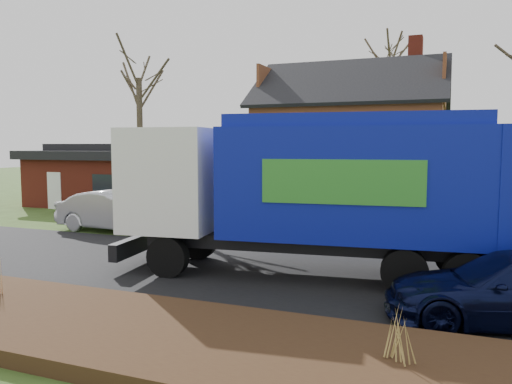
% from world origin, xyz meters
% --- Properties ---
extents(ground, '(120.00, 120.00, 0.00)m').
position_xyz_m(ground, '(0.00, 0.00, 0.00)').
color(ground, '#314918').
rests_on(ground, ground).
extents(road, '(80.00, 7.00, 0.02)m').
position_xyz_m(road, '(0.00, 0.00, 0.01)').
color(road, black).
rests_on(road, ground).
extents(mulch_verge, '(80.00, 3.50, 0.30)m').
position_xyz_m(mulch_verge, '(0.00, -5.30, 0.15)').
color(mulch_verge, '#311C10').
rests_on(mulch_verge, ground).
extents(main_house, '(12.95, 8.95, 9.26)m').
position_xyz_m(main_house, '(1.49, 13.91, 4.03)').
color(main_house, beige).
rests_on(main_house, ground).
extents(ranch_house, '(9.80, 8.20, 3.70)m').
position_xyz_m(ranch_house, '(-12.00, 13.00, 1.81)').
color(ranch_house, maroon).
rests_on(ranch_house, ground).
extents(garbage_truck, '(10.58, 3.90, 4.43)m').
position_xyz_m(garbage_truck, '(3.38, 0.40, 2.55)').
color(garbage_truck, black).
rests_on(garbage_truck, ground).
extents(silver_sedan, '(5.18, 1.93, 1.69)m').
position_xyz_m(silver_sedan, '(-6.16, 4.43, 0.85)').
color(silver_sedan, '#ABADB3').
rests_on(silver_sedan, ground).
extents(tree_front_west, '(3.20, 3.20, 9.51)m').
position_xyz_m(tree_front_west, '(-7.20, 7.81, 7.83)').
color(tree_front_west, '#423828').
rests_on(tree_front_west, ground).
extents(tree_back, '(3.98, 3.98, 12.61)m').
position_xyz_m(tree_back, '(2.87, 23.25, 10.51)').
color(tree_back, '#433628').
rests_on(tree_back, ground).
extents(grass_clump_east, '(0.32, 0.26, 0.79)m').
position_xyz_m(grass_clump_east, '(6.27, -5.10, 0.69)').
color(grass_clump_east, '#A48B48').
rests_on(grass_clump_east, mulch_verge).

